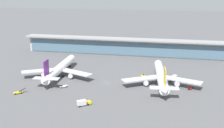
% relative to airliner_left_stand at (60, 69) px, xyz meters
% --- Properties ---
extents(ground_plane, '(1200.00, 1200.00, 0.00)m').
position_rel_airliner_left_stand_xyz_m(ground_plane, '(34.52, -6.82, -5.40)').
color(ground_plane, '#515154').
extents(airliner_left_stand, '(49.46, 64.43, 17.15)m').
position_rel_airliner_left_stand_xyz_m(airliner_left_stand, '(0.00, 0.00, 0.00)').
color(airliner_left_stand, white).
rests_on(airliner_left_stand, ground).
extents(airliner_centre_stand, '(49.24, 64.42, 17.15)m').
position_rel_airliner_left_stand_xyz_m(airliner_centre_stand, '(68.58, -1.88, 0.00)').
color(airliner_centre_stand, white).
rests_on(airliner_centre_stand, ground).
extents(service_truck_near_nose_yellow, '(3.02, 2.00, 2.05)m').
position_rel_airliner_left_stand_xyz_m(service_truck_near_nose_yellow, '(56.19, 9.98, -4.53)').
color(service_truck_near_nose_yellow, yellow).
rests_on(service_truck_near_nose_yellow, ground).
extents(service_truck_under_wing_red, '(3.73, 6.83, 2.70)m').
position_rel_airliner_left_stand_xyz_m(service_truck_under_wing_red, '(86.54, -6.55, -4.59)').
color(service_truck_under_wing_red, '#B21E1E').
rests_on(service_truck_under_wing_red, ground).
extents(service_truck_mid_apron_white, '(6.00, 5.51, 2.70)m').
position_rel_airliner_left_stand_xyz_m(service_truck_mid_apron_white, '(10.73, -20.50, -4.59)').
color(service_truck_mid_apron_white, silver).
rests_on(service_truck_mid_apron_white, ground).
extents(service_truck_by_tail_white, '(5.57, 7.49, 3.10)m').
position_rel_airliner_left_stand_xyz_m(service_truck_by_tail_white, '(76.49, 7.35, -3.71)').
color(service_truck_by_tail_white, silver).
rests_on(service_truck_by_tail_white, ground).
extents(service_truck_on_taxiway_yellow, '(7.06, 6.47, 3.10)m').
position_rel_airliner_left_stand_xyz_m(service_truck_on_taxiway_yellow, '(30.91, -43.58, -3.71)').
color(service_truck_on_taxiway_yellow, yellow).
rests_on(service_truck_on_taxiway_yellow, ground).
extents(service_truck_at_far_stand_yellow, '(6.02, 5.48, 2.70)m').
position_rel_airliner_left_stand_xyz_m(service_truck_at_far_stand_yellow, '(-10.72, -35.40, -4.59)').
color(service_truck_at_far_stand_yellow, yellow).
rests_on(service_truck_at_far_stand_yellow, ground).
extents(terminal_building, '(188.90, 12.80, 15.20)m').
position_rel_airliner_left_stand_xyz_m(terminal_building, '(34.52, 70.91, 2.46)').
color(terminal_building, '#B2ADA3').
rests_on(terminal_building, ground).
extents(safety_cone_alpha, '(0.62, 0.62, 0.70)m').
position_rel_airliner_left_stand_xyz_m(safety_cone_alpha, '(-13.13, -21.95, -5.08)').
color(safety_cone_alpha, orange).
rests_on(safety_cone_alpha, ground).
extents(safety_cone_bravo, '(0.62, 0.62, 0.70)m').
position_rel_airliner_left_stand_xyz_m(safety_cone_bravo, '(10.46, -22.09, -5.08)').
color(safety_cone_bravo, orange).
rests_on(safety_cone_bravo, ground).
extents(safety_cone_charlie, '(0.62, 0.62, 0.70)m').
position_rel_airliner_left_stand_xyz_m(safety_cone_charlie, '(20.73, -26.19, -5.08)').
color(safety_cone_charlie, orange).
rests_on(safety_cone_charlie, ground).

